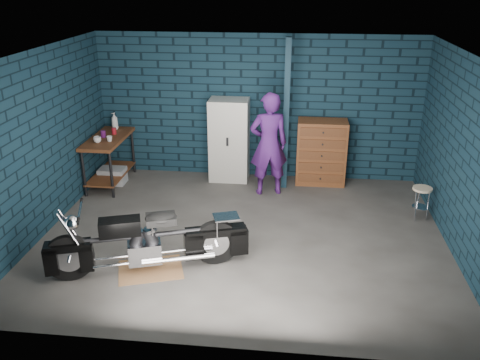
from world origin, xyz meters
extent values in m
plane|color=#54524E|center=(0.00, 0.00, 0.00)|extent=(6.00, 6.00, 0.00)
cube|color=#102837|center=(0.00, 2.50, 1.35)|extent=(6.00, 0.02, 2.70)
cube|color=#102837|center=(-3.00, 0.00, 1.35)|extent=(0.02, 5.00, 2.70)
cube|color=#102837|center=(3.00, 0.00, 1.35)|extent=(0.02, 5.00, 2.70)
cube|color=silver|center=(0.00, 0.00, 2.70)|extent=(6.00, 5.00, 0.02)
cube|color=#122938|center=(0.55, 1.95, 1.35)|extent=(0.10, 0.10, 2.70)
cube|color=brown|center=(-2.68, 1.75, 0.46)|extent=(0.60, 1.40, 0.91)
cube|color=brown|center=(-1.13, -1.10, 0.00)|extent=(0.99, 0.86, 0.01)
imported|color=#4E1E71|center=(0.27, 1.65, 0.92)|extent=(0.76, 0.59, 1.84)
cube|color=#94989C|center=(-2.66, 1.77, 0.15)|extent=(0.48, 0.34, 0.30)
cube|color=silver|center=(-0.50, 2.23, 0.78)|extent=(0.73, 0.52, 1.55)
cube|color=brown|center=(1.22, 2.23, 0.60)|extent=(0.90, 0.50, 1.20)
imported|color=beige|center=(-2.74, 1.43, 0.96)|extent=(0.16, 0.16, 0.11)
imported|color=beige|center=(-2.55, 1.52, 0.96)|extent=(0.11, 0.11, 0.10)
cylinder|color=#5C1860|center=(-2.75, 1.75, 0.97)|extent=(0.11, 0.11, 0.12)
cylinder|color=maroon|center=(-2.62, 1.95, 0.97)|extent=(0.10, 0.10, 0.12)
imported|color=#94989C|center=(-2.71, 2.26, 1.07)|extent=(0.16, 0.16, 0.32)
camera|label=1|loc=(0.71, -6.76, 3.71)|focal=38.00mm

